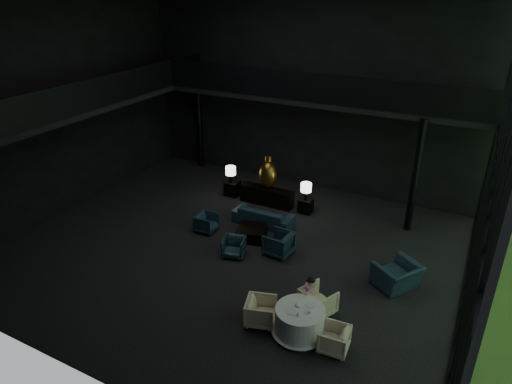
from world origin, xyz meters
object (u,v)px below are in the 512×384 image
at_px(sofa, 264,213).
at_px(child, 311,288).
at_px(lounge_armchair_south, 234,247).
at_px(dining_chair_east, 334,339).
at_px(table_lamp_right, 306,188).
at_px(window_armchair, 398,271).
at_px(side_table_right, 306,206).
at_px(coffee_table, 251,233).
at_px(dining_chair_west, 261,311).
at_px(table_lamp_left, 231,171).
at_px(console, 267,196).
at_px(lounge_armchair_east, 278,242).
at_px(dining_chair_north, 318,299).
at_px(bronze_urn, 268,174).
at_px(side_table_left, 233,188).
at_px(dining_table, 299,323).
at_px(lounge_armchair_west, 207,223).

bearing_deg(sofa, child, 130.42).
bearing_deg(lounge_armchair_south, dining_chair_east, -44.76).
bearing_deg(table_lamp_right, window_armchair, -37.16).
bearing_deg(side_table_right, dining_chair_east, -62.72).
bearing_deg(coffee_table, dining_chair_west, -58.64).
bearing_deg(coffee_table, sofa, 94.84).
bearing_deg(lounge_armchair_south, table_lamp_left, 107.29).
bearing_deg(child, console, -53.63).
relative_size(lounge_armchair_east, lounge_armchair_south, 1.44).
distance_m(table_lamp_left, dining_chair_north, 7.61).
bearing_deg(console, window_armchair, -28.43).
height_order(bronze_urn, dining_chair_north, bronze_urn).
xyz_separation_m(side_table_left, sofa, (2.20, -1.57, 0.15)).
height_order(window_armchair, dining_chair_west, window_armchair).
bearing_deg(console, dining_chair_east, -52.08).
distance_m(table_lamp_left, child, 7.51).
bearing_deg(dining_table, sofa, 125.71).
xyz_separation_m(console, lounge_armchair_south, (0.70, -3.76, -0.03)).
bearing_deg(bronze_urn, sofa, -69.06).
bearing_deg(window_armchair, bronze_urn, -85.89).
bearing_deg(dining_chair_west, lounge_armchair_west, 32.41).
xyz_separation_m(table_lamp_right, lounge_armchair_west, (-2.52, -2.86, -0.70)).
bearing_deg(table_lamp_right, bronze_urn, 176.98).
distance_m(bronze_urn, table_lamp_left, 1.61).
relative_size(side_table_left, table_lamp_left, 0.85).
height_order(console, lounge_armchair_east, lounge_armchair_east).
xyz_separation_m(lounge_armchair_west, dining_table, (4.82, -3.21, 0.01)).
relative_size(lounge_armchair_east, coffee_table, 0.96).
height_order(side_table_left, dining_chair_west, dining_chair_west).
xyz_separation_m(table_lamp_left, coffee_table, (2.29, -2.54, -0.88)).
height_order(sofa, dining_table, sofa).
bearing_deg(lounge_armchair_south, dining_table, -50.01).
bearing_deg(child, sofa, -49.06).
relative_size(console, table_lamp_right, 3.13).
relative_size(console, dining_chair_west, 2.85).
relative_size(side_table_left, dining_chair_east, 0.94).
relative_size(table_lamp_right, window_armchair, 0.54).
bearing_deg(dining_table, lounge_armchair_west, 146.35).
bearing_deg(lounge_armchair_east, console, -143.29).
relative_size(side_table_left, lounge_armchair_south, 0.96).
bearing_deg(sofa, dining_chair_north, 132.73).
bearing_deg(lounge_armchair_south, table_lamp_right, 62.23).
height_order(sofa, window_armchair, window_armchair).
bearing_deg(dining_table, coffee_table, 132.50).
relative_size(sofa, dining_table, 1.62).
bearing_deg(coffee_table, lounge_armchair_west, -169.69).
distance_m(side_table_right, sofa, 1.84).
xyz_separation_m(table_lamp_right, dining_chair_east, (3.23, -6.20, -0.71)).
relative_size(console, lounge_armchair_south, 3.46).
relative_size(console, dining_table, 1.53).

